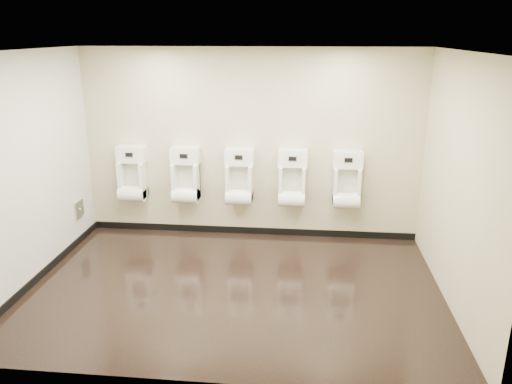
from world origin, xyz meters
TOP-DOWN VIEW (x-y plane):
  - ground at (0.00, 0.00)m, footprint 5.00×3.50m
  - ceiling at (0.00, 0.00)m, footprint 5.00×3.50m
  - back_wall at (0.00, 1.75)m, footprint 5.00×0.02m
  - front_wall at (0.00, -1.75)m, footprint 5.00×0.02m
  - left_wall at (-2.50, 0.00)m, footprint 0.02×3.50m
  - right_wall at (2.50, 0.00)m, footprint 0.02×3.50m
  - tile_overlay_left at (-2.50, 0.00)m, footprint 0.01×3.50m
  - skirting_back at (0.00, 1.74)m, footprint 5.00×0.02m
  - skirting_left at (-2.49, 0.00)m, footprint 0.02×3.50m
  - access_panel at (-2.48, 1.20)m, footprint 0.04×0.25m
  - urinal_0 at (-1.78, 1.60)m, footprint 0.44×0.33m
  - urinal_1 at (-0.96, 1.60)m, footprint 0.44×0.33m
  - urinal_2 at (-0.15, 1.60)m, footprint 0.44×0.33m
  - urinal_3 at (0.63, 1.60)m, footprint 0.44×0.33m
  - urinal_4 at (1.42, 1.60)m, footprint 0.44×0.33m

SIDE VIEW (x-z plane):
  - ground at x=0.00m, z-range 0.00..0.00m
  - skirting_back at x=0.00m, z-range 0.00..0.10m
  - skirting_left at x=-2.49m, z-range 0.00..0.10m
  - access_panel at x=-2.48m, z-range 0.38..0.62m
  - urinal_0 at x=-1.78m, z-range 0.48..1.30m
  - urinal_1 at x=-0.96m, z-range 0.48..1.30m
  - urinal_2 at x=-0.15m, z-range 0.48..1.30m
  - urinal_3 at x=0.63m, z-range 0.48..1.30m
  - urinal_4 at x=1.42m, z-range 0.48..1.30m
  - back_wall at x=0.00m, z-range 0.00..2.80m
  - front_wall at x=0.00m, z-range 0.00..2.80m
  - left_wall at x=-2.50m, z-range 0.00..2.80m
  - right_wall at x=2.50m, z-range 0.00..2.80m
  - tile_overlay_left at x=-2.50m, z-range 0.00..2.80m
  - ceiling at x=0.00m, z-range 2.80..2.80m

